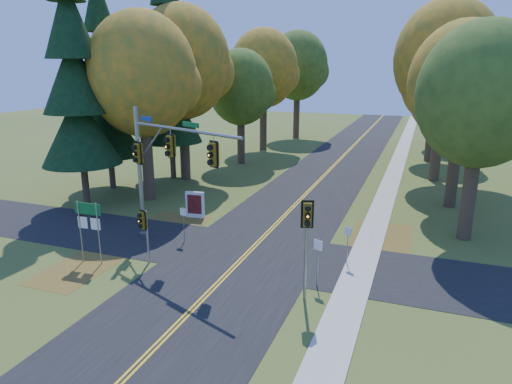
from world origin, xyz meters
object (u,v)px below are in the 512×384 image
(east_signal_pole, at_px, (307,226))
(info_kiosk, at_px, (195,205))
(traffic_mast, at_px, (160,161))
(route_sign_cluster, at_px, (89,220))

(east_signal_pole, bearing_deg, info_kiosk, 121.28)
(east_signal_pole, height_order, info_kiosk, east_signal_pole)
(traffic_mast, xyz_separation_m, east_signal_pole, (9.23, -3.31, -1.50))
(east_signal_pole, relative_size, info_kiosk, 2.57)
(traffic_mast, height_order, route_sign_cluster, traffic_mast)
(info_kiosk, bearing_deg, east_signal_pole, -46.74)
(info_kiosk, bearing_deg, traffic_mast, -87.06)
(east_signal_pole, distance_m, info_kiosk, 13.57)
(east_signal_pole, height_order, route_sign_cluster, east_signal_pole)
(route_sign_cluster, bearing_deg, traffic_mast, 50.07)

